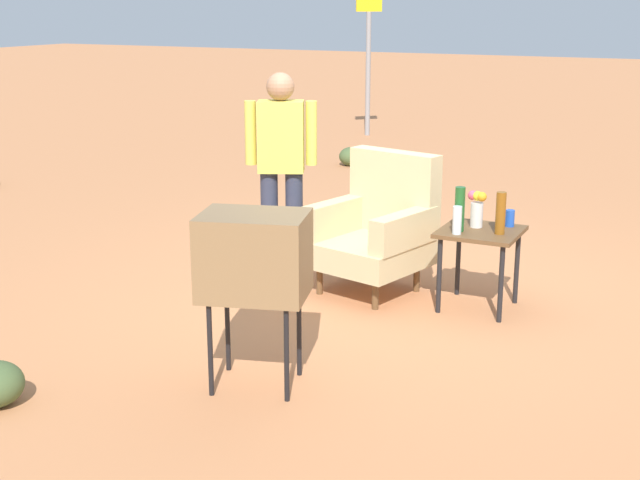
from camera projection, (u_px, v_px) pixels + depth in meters
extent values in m
plane|color=#C17A4C|center=(373.00, 289.00, 6.84)|extent=(60.00, 60.00, 0.00)
cylinder|color=brown|center=(320.00, 280.00, 6.70)|extent=(0.05, 0.05, 0.22)
cylinder|color=brown|center=(375.00, 295.00, 6.37)|extent=(0.05, 0.05, 0.22)
cylinder|color=brown|center=(362.00, 265.00, 7.09)|extent=(0.05, 0.05, 0.22)
cylinder|color=brown|center=(417.00, 278.00, 6.76)|extent=(0.05, 0.05, 0.22)
cube|color=#CCB784|center=(369.00, 253.00, 6.68)|extent=(0.92, 0.92, 0.20)
cube|color=#CCB784|center=(394.00, 192.00, 6.80)|extent=(0.78, 0.34, 0.64)
cube|color=#CCB784|center=(336.00, 217.00, 6.81)|extent=(0.30, 0.70, 0.26)
cube|color=#CCB784|center=(404.00, 230.00, 6.41)|extent=(0.30, 0.70, 0.26)
cylinder|color=black|center=(439.00, 275.00, 6.26)|extent=(0.04, 0.04, 0.56)
cylinder|color=black|center=(501.00, 284.00, 6.07)|extent=(0.04, 0.04, 0.56)
cylinder|color=black|center=(458.00, 259.00, 6.65)|extent=(0.04, 0.04, 0.56)
cylinder|color=black|center=(517.00, 267.00, 6.46)|extent=(0.04, 0.04, 0.56)
cube|color=brown|center=(481.00, 232.00, 6.28)|extent=(0.56, 0.56, 0.03)
cylinder|color=black|center=(299.00, 332.00, 5.20)|extent=(0.03, 0.03, 0.55)
cylinder|color=black|center=(228.00, 327.00, 5.28)|extent=(0.03, 0.03, 0.55)
cylinder|color=black|center=(287.00, 355.00, 4.86)|extent=(0.03, 0.03, 0.55)
cylinder|color=black|center=(210.00, 350.00, 4.93)|extent=(0.03, 0.03, 0.55)
cube|color=olive|center=(254.00, 255.00, 4.93)|extent=(0.70, 0.59, 0.48)
cube|color=#383D3F|center=(263.00, 245.00, 5.15)|extent=(0.41, 0.13, 0.34)
cylinder|color=#2D3347|center=(270.00, 224.00, 7.09)|extent=(0.14, 0.14, 0.86)
cylinder|color=#2D3347|center=(294.00, 224.00, 7.09)|extent=(0.14, 0.14, 0.86)
cube|color=#D6C64C|center=(281.00, 137.00, 6.90)|extent=(0.42, 0.35, 0.56)
cylinder|color=#D6C64C|center=(251.00, 133.00, 6.90)|extent=(0.09, 0.09, 0.50)
cylinder|color=#D6C64C|center=(311.00, 133.00, 6.89)|extent=(0.09, 0.09, 0.50)
sphere|color=#A37556|center=(280.00, 87.00, 6.80)|extent=(0.22, 0.22, 0.22)
cylinder|color=gray|center=(368.00, 75.00, 14.37)|extent=(0.08, 0.08, 2.00)
cylinder|color=silver|center=(457.00, 220.00, 6.14)|extent=(0.06, 0.06, 0.20)
cylinder|color=brown|center=(501.00, 213.00, 6.13)|extent=(0.07, 0.07, 0.30)
cylinder|color=blue|center=(510.00, 218.00, 6.35)|extent=(0.07, 0.07, 0.12)
cylinder|color=#1E5623|center=(460.00, 209.00, 6.20)|extent=(0.07, 0.07, 0.32)
cylinder|color=silver|center=(477.00, 215.00, 6.33)|extent=(0.09, 0.09, 0.18)
sphere|color=yellow|center=(478.00, 196.00, 6.29)|extent=(0.07, 0.07, 0.07)
sphere|color=#E04C66|center=(473.00, 195.00, 6.32)|extent=(0.07, 0.07, 0.07)
sphere|color=orange|center=(482.00, 197.00, 6.26)|extent=(0.07, 0.07, 0.07)
ellipsoid|color=#475B33|center=(351.00, 156.00, 11.90)|extent=(0.33, 0.33, 0.25)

